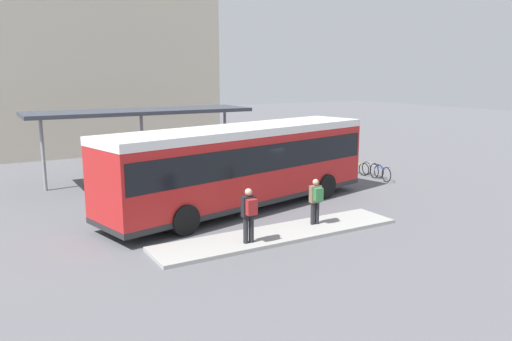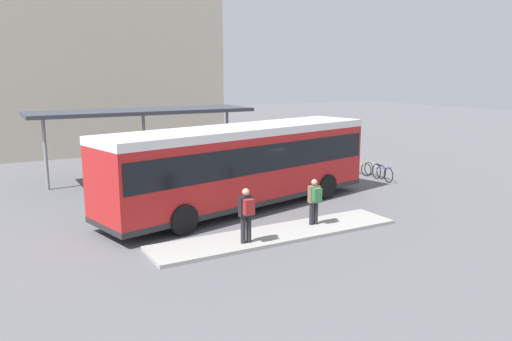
# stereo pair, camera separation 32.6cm
# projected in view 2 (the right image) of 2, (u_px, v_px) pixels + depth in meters

# --- Properties ---
(ground_plane) EXTENTS (120.00, 120.00, 0.00)m
(ground_plane) POSITION_uv_depth(u_px,v_px,m) (243.00, 208.00, 20.10)
(ground_plane) COLOR #5B5B60
(curb_island) EXTENTS (8.78, 1.80, 0.12)m
(curb_island) POSITION_uv_depth(u_px,v_px,m) (278.00, 234.00, 16.62)
(curb_island) COLOR #9E9E99
(curb_island) RESTS_ON ground_plane
(city_bus) EXTENTS (12.27, 5.23, 3.29)m
(city_bus) POSITION_uv_depth(u_px,v_px,m) (243.00, 161.00, 19.74)
(city_bus) COLOR red
(city_bus) RESTS_ON ground_plane
(pedestrian_waiting) EXTENTS (0.44, 0.46, 1.74)m
(pedestrian_waiting) POSITION_uv_depth(u_px,v_px,m) (247.00, 212.00, 15.38)
(pedestrian_waiting) COLOR #232328
(pedestrian_waiting) RESTS_ON curb_island
(pedestrian_companion) EXTENTS (0.41, 0.44, 1.62)m
(pedestrian_companion) POSITION_uv_depth(u_px,v_px,m) (315.00, 199.00, 17.30)
(pedestrian_companion) COLOR #232328
(pedestrian_companion) RESTS_ON curb_island
(bicycle_blue) EXTENTS (0.48, 1.79, 0.78)m
(bicycle_blue) POSITION_uv_depth(u_px,v_px,m) (382.00, 173.00, 25.21)
(bicycle_blue) COLOR black
(bicycle_blue) RESTS_ON ground_plane
(bicycle_white) EXTENTS (0.48, 1.70, 0.73)m
(bicycle_white) POSITION_uv_depth(u_px,v_px,m) (375.00, 170.00, 26.10)
(bicycle_white) COLOR black
(bicycle_white) RESTS_ON ground_plane
(bicycle_yellow) EXTENTS (0.48, 1.63, 0.71)m
(bicycle_yellow) POSITION_uv_depth(u_px,v_px,m) (359.00, 168.00, 26.70)
(bicycle_yellow) COLOR black
(bicycle_yellow) RESTS_ON ground_plane
(bicycle_red) EXTENTS (0.48, 1.73, 0.75)m
(bicycle_red) POSITION_uv_depth(u_px,v_px,m) (349.00, 165.00, 27.45)
(bicycle_red) COLOR black
(bicycle_red) RESTS_ON ground_plane
(station_shelter) EXTENTS (10.96, 3.16, 3.57)m
(station_shelter) POSITION_uv_depth(u_px,v_px,m) (143.00, 113.00, 24.87)
(station_shelter) COLOR #383D47
(station_shelter) RESTS_ON ground_plane
(station_building) EXTENTS (19.41, 11.19, 18.63)m
(station_building) POSITION_uv_depth(u_px,v_px,m) (65.00, 17.00, 35.42)
(station_building) COLOR #BCB29E
(station_building) RESTS_ON ground_plane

